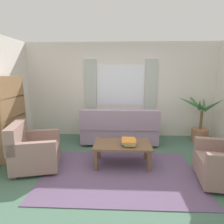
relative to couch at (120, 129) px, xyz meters
The scene contains 10 objects.
ground_plane 1.59m from the couch, 89.38° to the right, with size 6.24×6.24×0.00m, color #476B56.
wall_back 1.18m from the couch, 88.67° to the left, with size 5.32×0.12×2.60m, color silver.
window_with_curtains 1.25m from the couch, 88.49° to the left, with size 1.98×0.07×1.40m.
area_rug 1.59m from the couch, 89.38° to the right, with size 2.74×1.85×0.01m, color #604C6B.
couch is the anchor object (origin of this frame).
armchair_left 2.13m from the couch, 139.34° to the right, with size 0.99×1.01×0.88m.
coffee_table 1.18m from the couch, 86.88° to the right, with size 1.10×0.64×0.44m.
book_stack_on_table 1.25m from the couch, 81.40° to the right, with size 0.29×0.34×0.10m.
potted_plant 2.12m from the couch, ahead, with size 1.07×1.11×1.25m.
bookshelf 2.53m from the couch, 160.61° to the right, with size 0.30×0.94×1.72m.
Camera 1 is at (-0.00, -3.14, 1.79)m, focal length 30.61 mm.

